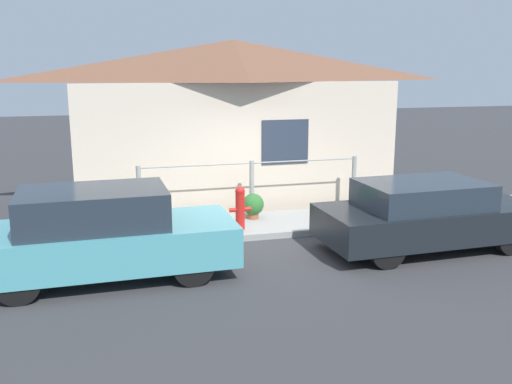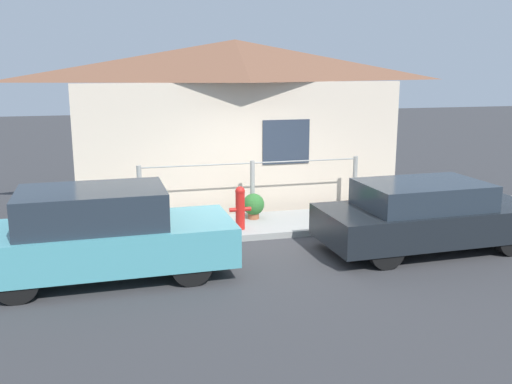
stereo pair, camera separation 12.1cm
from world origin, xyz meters
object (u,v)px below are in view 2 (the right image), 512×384
Objects in this scene: fire_hydrant at (240,207)px; potted_plant_near_hydrant at (253,205)px; car_right at (427,215)px; car_left at (101,234)px.

fire_hydrant is 0.84m from potted_plant_near_hydrant.
car_right reaches higher than fire_hydrant.
car_left is at bearing -142.01° from potted_plant_near_hydrant.
car_left is at bearing 178.24° from car_right.
car_right is 7.49× the size of potted_plant_near_hydrant.
fire_hydrant is at bearing -122.77° from potted_plant_near_hydrant.
car_left is 5.75m from car_right.
potted_plant_near_hydrant is (3.09, 2.41, -0.30)m from car_left.
fire_hydrant is 1.60× the size of potted_plant_near_hydrant.
car_right reaches higher than potted_plant_near_hydrant.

